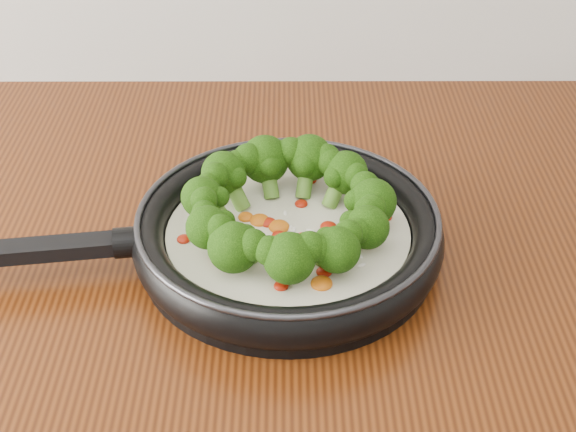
{
  "coord_description": "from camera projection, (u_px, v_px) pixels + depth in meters",
  "views": [
    {
      "loc": [
        -0.05,
        0.42,
        1.42
      ],
      "look_at": [
        -0.05,
        1.08,
        0.95
      ],
      "focal_mm": 50.76,
      "sensor_mm": 36.0,
      "label": 1
    }
  ],
  "objects": [
    {
      "name": "skillet",
      "position": [
        285.0,
        228.0,
        0.82
      ],
      "size": [
        0.51,
        0.36,
        0.09
      ],
      "color": "black",
      "rests_on": "counter"
    }
  ]
}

